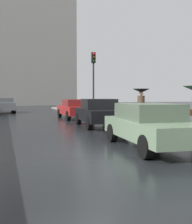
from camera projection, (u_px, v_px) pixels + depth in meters
ground at (82, 158)px, 7.32m from camera, size 120.00×120.00×0.00m
car_black_near_kerb at (99, 113)px, 14.92m from camera, size 2.09×4.24×1.47m
car_green_mid_road at (150, 125)px, 8.84m from camera, size 2.08×4.43×1.39m
car_red_far_ahead at (74, 109)px, 19.98m from camera, size 1.76×4.32×1.39m
car_grey_behind_camera at (5, 105)px, 27.26m from camera, size 1.93×4.42×1.42m
pedestrian_with_umbrella_near at (141, 97)px, 15.44m from camera, size 0.96×0.96×1.88m
traffic_light at (93, 72)px, 20.16m from camera, size 0.26×0.39×4.60m
distant_tower at (29, 34)px, 51.15m from camera, size 15.57×13.32×25.91m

